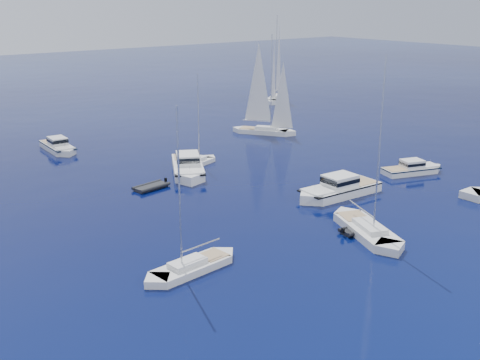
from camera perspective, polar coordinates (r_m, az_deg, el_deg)
name	(u,v)px	position (r m, az deg, el deg)	size (l,w,h in m)	color
ground	(466,310)	(42.13, 21.18, -11.76)	(400.00, 400.00, 0.00)	#081854
motor_cruiser_centre	(338,196)	(61.50, 9.52, -1.51)	(3.29, 10.77, 2.83)	white
motor_cruiser_far_r	(412,173)	(71.27, 16.49, 0.64)	(2.46, 8.02, 2.11)	silver
motor_cruiser_distant	(188,173)	(68.71, -5.09, 0.69)	(3.45, 11.26, 2.96)	white
motor_cruiser_horizon	(59,151)	(82.12, -17.28, 2.74)	(2.73, 8.91, 2.34)	silver
sailboat_fore	(367,234)	(52.20, 12.28, -5.18)	(2.84, 10.91, 16.04)	silver
sailboat_mid_l	(191,271)	(44.66, -4.77, -8.83)	(2.33, 8.95, 13.16)	silver
sailboat_centre	(196,165)	(71.77, -4.36, 1.44)	(2.05, 7.87, 11.56)	white
sailboat_sails_r	(264,133)	(88.65, 2.35, 4.57)	(2.69, 10.34, 15.20)	silver
sailboat_sails_far	(277,101)	(117.48, 3.62, 7.74)	(3.03, 11.65, 17.13)	white
tender_yellow	(321,194)	(61.66, 7.89, -1.38)	(1.80, 3.20, 0.95)	orange
tender_grey_near	(359,232)	(52.46, 11.52, -5.01)	(1.98, 3.60, 0.95)	black
tender_grey_far	(151,189)	(63.59, -8.67, -0.83)	(2.21, 4.11, 0.95)	black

